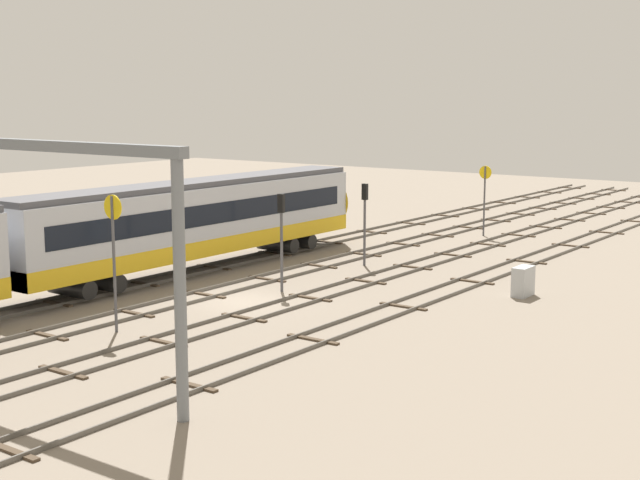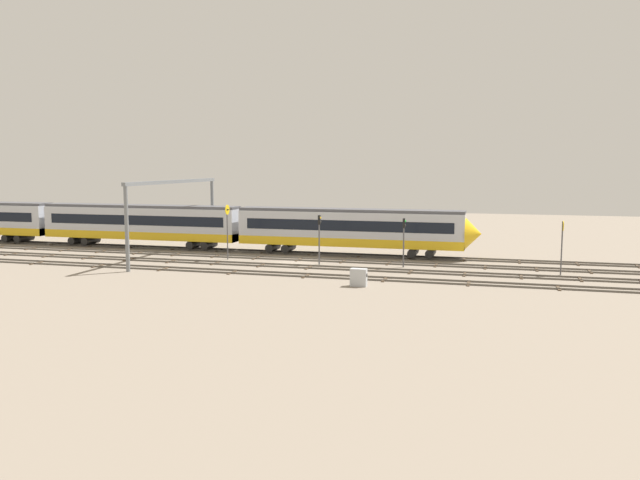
# 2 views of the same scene
# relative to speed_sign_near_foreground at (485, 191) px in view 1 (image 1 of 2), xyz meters

# --- Properties ---
(ground_plane) EXTENTS (139.62, 139.62, 0.00)m
(ground_plane) POSITION_rel_speed_sign_near_foreground_xyz_m (-24.76, 0.29, -3.09)
(ground_plane) COLOR gray
(track_near_foreground) EXTENTS (123.62, 2.40, 0.16)m
(track_near_foreground) POSITION_rel_speed_sign_near_foreground_xyz_m (-24.76, -6.38, -3.02)
(track_near_foreground) COLOR #59544C
(track_near_foreground) RESTS_ON ground
(track_second_near) EXTENTS (123.62, 2.40, 0.16)m
(track_second_near) POSITION_rel_speed_sign_near_foreground_xyz_m (-24.76, -1.94, -3.02)
(track_second_near) COLOR #59544C
(track_second_near) RESTS_ON ground
(track_middle) EXTENTS (123.62, 2.40, 0.16)m
(track_middle) POSITION_rel_speed_sign_near_foreground_xyz_m (-24.76, 2.51, -3.02)
(track_middle) COLOR #59544C
(track_middle) RESTS_ON ground
(track_with_train) EXTENTS (123.62, 2.40, 0.16)m
(track_with_train) POSITION_rel_speed_sign_near_foreground_xyz_m (-24.76, 6.96, -3.02)
(track_with_train) COLOR #59544C
(track_with_train) RESTS_ON ground
(speed_sign_near_foreground) EXTENTS (0.14, 0.89, 4.77)m
(speed_sign_near_foreground) POSITION_rel_speed_sign_near_foreground_xyz_m (0.00, 0.00, 0.00)
(speed_sign_near_foreground) COLOR #4C4C51
(speed_sign_near_foreground) RESTS_ON ground
(speed_sign_mid_trackside) EXTENTS (0.14, 1.00, 5.57)m
(speed_sign_mid_trackside) POSITION_rel_speed_sign_near_foreground_xyz_m (-31.83, 0.79, 0.57)
(speed_sign_mid_trackside) COLOR #4C4C51
(speed_sign_mid_trackside) RESTS_ON ground
(signal_light_trackside_approach) EXTENTS (0.31, 0.32, 4.79)m
(signal_light_trackside_approach) POSITION_rel_speed_sign_near_foreground_xyz_m (-21.97, 0.09, 0.03)
(signal_light_trackside_approach) COLOR #4C4C51
(signal_light_trackside_approach) RESTS_ON ground
(signal_light_trackside_departure) EXTENTS (0.31, 0.32, 4.62)m
(signal_light_trackside_departure) POSITION_rel_speed_sign_near_foreground_xyz_m (-13.89, 0.58, -0.07)
(signal_light_trackside_departure) COLOR #4C4C51
(signal_light_trackside_departure) RESTS_ON ground
(relay_cabinet) EXTENTS (1.32, 0.67, 1.42)m
(relay_cabinet) POSITION_rel_speed_sign_near_foreground_xyz_m (-15.99, -9.80, -2.38)
(relay_cabinet) COLOR #B2B7BC
(relay_cabinet) RESTS_ON ground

